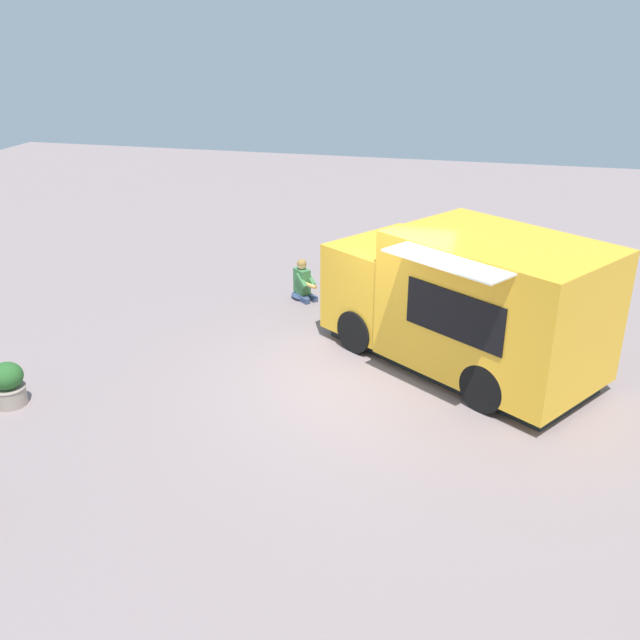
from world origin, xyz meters
The scene contains 5 objects.
ground_plane centered at (0.00, 0.00, 0.00)m, with size 40.00×40.00×0.00m, color gray.
food_truck centered at (1.51, 1.17, 1.14)m, with size 5.17×4.61×2.41m.
person_customer centered at (-2.00, 3.54, 0.34)m, with size 0.74×0.70×0.89m.
planter_flowering_far centered at (-5.31, -1.90, 0.36)m, with size 0.52×0.52×0.72m.
trash_bin centered at (-0.59, 4.93, 0.50)m, with size 0.51×0.51×0.98m.
Camera 1 is at (1.70, -10.11, 5.66)m, focal length 39.49 mm.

